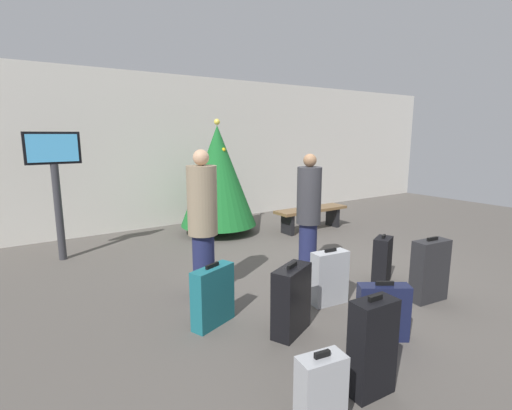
{
  "coord_description": "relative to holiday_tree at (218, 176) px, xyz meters",
  "views": [
    {
      "loc": [
        -3.8,
        -3.92,
        2.02
      ],
      "look_at": [
        -0.46,
        1.09,
        0.9
      ],
      "focal_mm": 26.6,
      "sensor_mm": 36.0,
      "label": 1
    }
  ],
  "objects": [
    {
      "name": "ground_plane",
      "position": [
        0.18,
        -2.89,
        -1.2
      ],
      "size": [
        16.0,
        16.0,
        0.0
      ],
      "primitive_type": "plane",
      "color": "#514C47"
    },
    {
      "name": "suitcase_1",
      "position": [
        0.61,
        -3.62,
        -0.88
      ],
      "size": [
        0.39,
        0.32,
        0.67
      ],
      "color": "black",
      "rests_on": "ground_plane"
    },
    {
      "name": "holiday_tree",
      "position": [
        0.0,
        0.0,
        0.0
      ],
      "size": [
        1.55,
        1.55,
        2.33
      ],
      "color": "#4C3319",
      "rests_on": "ground_plane"
    },
    {
      "name": "suitcase_7",
      "position": [
        -1.94,
        -5.11,
        -0.93
      ],
      "size": [
        0.36,
        0.23,
        0.57
      ],
      "color": "#9EA0A5",
      "rests_on": "ground_plane"
    },
    {
      "name": "traveller_1",
      "position": [
        -0.03,
        -2.8,
        -0.27
      ],
      "size": [
        0.47,
        0.47,
        1.76
      ],
      "color": "#1E234C",
      "rests_on": "ground_plane"
    },
    {
      "name": "suitcase_4",
      "position": [
        -0.62,
        -4.59,
        -0.91
      ],
      "size": [
        0.51,
        0.42,
        0.61
      ],
      "color": "#141938",
      "rests_on": "ground_plane"
    },
    {
      "name": "suitcase_6",
      "position": [
        -1.89,
        -3.39,
        -0.87
      ],
      "size": [
        0.55,
        0.34,
        0.69
      ],
      "color": "#19606B",
      "rests_on": "ground_plane"
    },
    {
      "name": "traveller_0",
      "position": [
        -1.63,
        -2.64,
        -0.22
      ],
      "size": [
        0.5,
        0.5,
        1.85
      ],
      "color": "#1E234C",
      "rests_on": "ground_plane"
    },
    {
      "name": "back_wall",
      "position": [
        0.18,
        1.33,
        0.45
      ],
      "size": [
        16.0,
        0.2,
        3.3
      ],
      "primitive_type": "cube",
      "color": "beige",
      "rests_on": "ground_plane"
    },
    {
      "name": "suitcase_0",
      "position": [
        -1.3,
        -3.99,
        -0.84
      ],
      "size": [
        0.54,
        0.4,
        0.75
      ],
      "color": "black",
      "rests_on": "ground_plane"
    },
    {
      "name": "suitcase_3",
      "position": [
        -0.48,
        -3.71,
        -0.87
      ],
      "size": [
        0.47,
        0.24,
        0.69
      ],
      "color": "#9EA0A5",
      "rests_on": "ground_plane"
    },
    {
      "name": "suitcase_2",
      "position": [
        0.6,
        -4.32,
        -0.81
      ],
      "size": [
        0.5,
        0.26,
        0.8
      ],
      "color": "#232326",
      "rests_on": "ground_plane"
    },
    {
      "name": "waiting_bench",
      "position": [
        1.76,
        -0.88,
        -0.83
      ],
      "size": [
        1.71,
        0.44,
        0.48
      ],
      "color": "brown",
      "rests_on": "ground_plane"
    },
    {
      "name": "flight_info_kiosk",
      "position": [
        -2.94,
        -0.08,
        0.22
      ],
      "size": [
        0.8,
        0.12,
        2.07
      ],
      "color": "#333338",
      "rests_on": "ground_plane"
    },
    {
      "name": "suitcase_5",
      "position": [
        -1.37,
        -5.07,
        -0.8
      ],
      "size": [
        0.38,
        0.21,
        0.83
      ],
      "color": "black",
      "rests_on": "ground_plane"
    }
  ]
}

